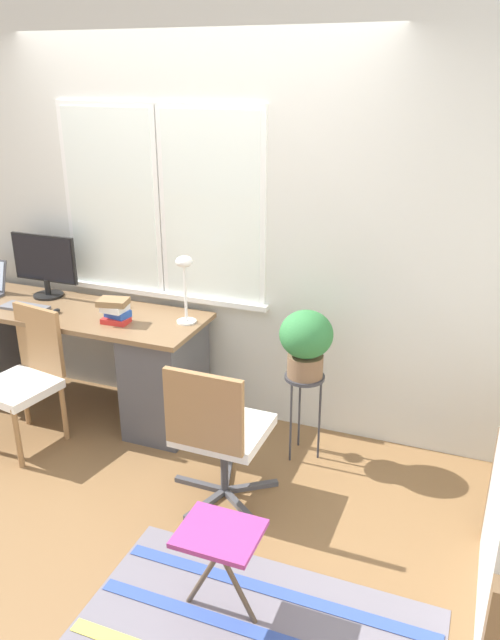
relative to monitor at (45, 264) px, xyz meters
The scene contains 14 objects.
ground_plane 1.57m from the monitor, 23.45° to the right, with size 14.00×14.00×0.00m, color brown.
wall_back_with_window 1.17m from the monitor, 11.12° to the left, with size 9.00×0.12×2.70m.
desk 0.68m from the monitor, 32.05° to the right, with size 1.97×0.62×0.76m.
monitor is the anchor object (origin of this frame).
keyboard 0.35m from the monitor, 87.49° to the right, with size 0.33×0.14×0.02m.
mouse 0.44m from the monitor, 44.54° to the right, with size 0.04×0.07×0.03m.
desk_lamp 1.15m from the monitor, ahead, with size 0.13×0.13×0.44m.
book_stack 0.79m from the monitor, 19.43° to the right, with size 0.21×0.17×0.16m.
desk_chair_wooden 0.87m from the monitor, 67.55° to the right, with size 0.49×0.50×0.88m.
office_chair_swivel 1.91m from the monitor, 24.71° to the right, with size 0.59×0.61×0.88m.
plant_stand 2.04m from the monitor, ahead, with size 0.24×0.24×0.56m.
potted_plant 1.98m from the monitor, ahead, with size 0.32×0.32×0.41m.
floor_rug_striped 2.84m from the monitor, 35.15° to the right, with size 1.55×0.87×0.01m.
folding_stool 2.55m from the monitor, 36.65° to the right, with size 0.35×0.29×0.46m.
Camera 1 is at (1.77, -2.92, 2.26)m, focal length 35.00 mm.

